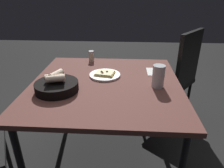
% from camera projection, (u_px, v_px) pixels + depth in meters
% --- Properties ---
extents(ground, '(8.00, 8.00, 0.00)m').
position_uv_depth(ground, '(107.00, 160.00, 1.72)').
color(ground, '#252525').
extents(dining_table, '(1.02, 1.01, 0.71)m').
position_uv_depth(dining_table, '(106.00, 90.00, 1.44)').
color(dining_table, brown).
rests_on(dining_table, ground).
extents(pizza_plate, '(0.23, 0.23, 0.04)m').
position_uv_depth(pizza_plate, '(105.00, 74.00, 1.52)').
color(pizza_plate, white).
rests_on(pizza_plate, dining_table).
extents(bread_basket, '(0.27, 0.27, 0.12)m').
position_uv_depth(bread_basket, '(57.00, 86.00, 1.29)').
color(bread_basket, black).
rests_on(bread_basket, dining_table).
extents(beer_glass, '(0.08, 0.08, 0.15)m').
position_uv_depth(beer_glass, '(158.00, 78.00, 1.33)').
color(beer_glass, silver).
rests_on(beer_glass, dining_table).
extents(pepper_shaker, '(0.05, 0.05, 0.09)m').
position_uv_depth(pepper_shaker, '(91.00, 57.00, 1.80)').
color(pepper_shaker, '#BFB299').
rests_on(pepper_shaker, dining_table).
extents(napkin, '(0.16, 0.12, 0.00)m').
position_uv_depth(napkin, '(155.00, 72.00, 1.59)').
color(napkin, white).
rests_on(napkin, dining_table).
extents(chair_far, '(0.62, 0.62, 0.95)m').
position_uv_depth(chair_far, '(175.00, 73.00, 2.04)').
color(chair_far, black).
rests_on(chair_far, ground).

